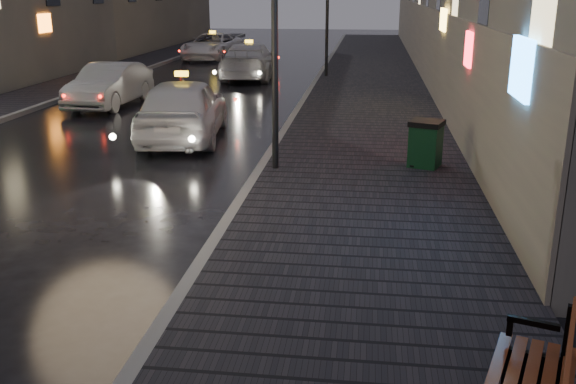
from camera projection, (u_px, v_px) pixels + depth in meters
name	position (u px, v px, depth m)	size (l,w,h in m)	color
ground	(79.00, 289.00, 8.81)	(120.00, 120.00, 0.00)	black
sidewalk	(371.00, 81.00, 28.17)	(4.60, 58.00, 0.15)	black
curb	(317.00, 80.00, 28.46)	(0.20, 58.00, 0.15)	slate
sidewalk_far	(97.00, 76.00, 29.69)	(2.40, 58.00, 0.15)	black
curb_far	(124.00, 77.00, 29.53)	(0.20, 58.00, 0.15)	slate
lamp_near	(275.00, 12.00, 13.20)	(0.36, 0.36, 5.28)	black
lamp_far	(327.00, 0.00, 28.33)	(0.36, 0.36, 5.28)	black
trash_bin	(426.00, 143.00, 14.19)	(0.86, 0.86, 1.03)	black
taxi_near	(183.00, 108.00, 17.30)	(2.02, 5.03, 1.71)	silver
car_left_mid	(110.00, 85.00, 22.38)	(1.56, 4.46, 1.47)	#9C9DA4
taxi_mid	(249.00, 61.00, 29.20)	(2.25, 5.53, 1.61)	silver
taxi_far	(213.00, 46.00, 37.38)	(2.48, 5.37, 1.49)	white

